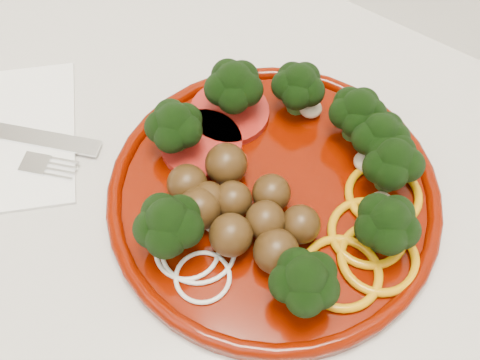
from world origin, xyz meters
The scene contains 2 objects.
counter centered at (0.00, 1.70, 0.45)m, with size 2.40×0.60×0.90m.
plate centered at (0.22, 1.73, 0.92)m, with size 0.30×0.30×0.07m.
Camera 1 is at (0.36, 1.48, 1.37)m, focal length 45.00 mm.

